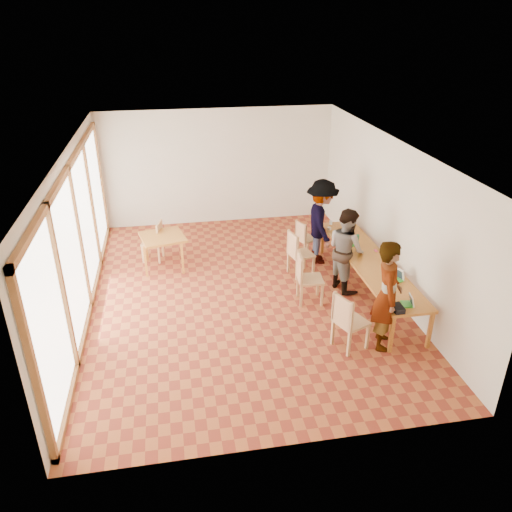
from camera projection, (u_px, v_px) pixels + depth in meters
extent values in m
plane|color=#A04E26|center=(241.00, 294.00, 10.10)|extent=(8.00, 8.00, 0.00)
cube|color=beige|center=(218.00, 167.00, 12.98)|extent=(6.00, 0.10, 3.00)
cube|color=beige|center=(290.00, 353.00, 5.90)|extent=(6.00, 0.10, 3.00)
cube|color=beige|center=(389.00, 215.00, 9.91)|extent=(0.10, 8.00, 3.00)
cube|color=white|center=(78.00, 236.00, 8.97)|extent=(0.10, 8.00, 3.00)
cube|color=white|center=(239.00, 145.00, 8.77)|extent=(6.00, 8.00, 0.04)
cube|color=#BD712A|center=(369.00, 261.00, 9.82)|extent=(0.80, 4.00, 0.05)
cube|color=#BD712A|center=(392.00, 334.00, 8.22)|extent=(0.06, 0.06, 0.70)
cube|color=#BD712A|center=(323.00, 240.00, 11.65)|extent=(0.06, 0.06, 0.70)
cube|color=#BD712A|center=(430.00, 330.00, 8.33)|extent=(0.06, 0.06, 0.70)
cube|color=#BD712A|center=(350.00, 237.00, 11.76)|extent=(0.06, 0.06, 0.70)
cube|color=#BD712A|center=(163.00, 237.00, 10.86)|extent=(0.90, 0.90, 0.05)
cube|color=#BD712A|center=(146.00, 262.00, 10.61)|extent=(0.05, 0.05, 0.70)
cube|color=#BD712A|center=(146.00, 246.00, 11.30)|extent=(0.05, 0.05, 0.70)
cube|color=#BD712A|center=(183.00, 259.00, 10.74)|extent=(0.05, 0.05, 0.70)
cube|color=#BD712A|center=(181.00, 244.00, 11.43)|extent=(0.05, 0.05, 0.70)
cube|color=tan|center=(351.00, 322.00, 8.30)|extent=(0.62, 0.62, 0.05)
cube|color=tan|center=(342.00, 312.00, 8.08)|extent=(0.22, 0.46, 0.50)
cube|color=tan|center=(310.00, 279.00, 9.64)|extent=(0.51, 0.51, 0.05)
cube|color=tan|center=(300.00, 267.00, 9.50)|extent=(0.09, 0.48, 0.50)
cube|color=tan|center=(301.00, 254.00, 10.65)|extent=(0.56, 0.56, 0.04)
cube|color=tan|center=(293.00, 245.00, 10.45)|extent=(0.15, 0.46, 0.49)
cube|color=tan|center=(307.00, 239.00, 11.55)|extent=(0.51, 0.51, 0.04)
cube|color=tan|center=(301.00, 231.00, 11.36)|extent=(0.18, 0.38, 0.42)
cube|color=tan|center=(152.00, 242.00, 11.30)|extent=(0.52, 0.52, 0.04)
cube|color=tan|center=(160.00, 232.00, 11.18)|extent=(0.15, 0.43, 0.45)
imported|color=gray|center=(387.00, 295.00, 8.15)|extent=(0.66, 0.81, 1.93)
imported|color=gray|center=(346.00, 249.00, 9.97)|extent=(0.85, 0.98, 1.72)
imported|color=gray|center=(321.00, 222.00, 11.02)|extent=(0.83, 1.30, 1.92)
cube|color=green|center=(406.00, 304.00, 8.29)|extent=(0.19, 0.24, 0.02)
cube|color=white|center=(412.00, 300.00, 8.25)|extent=(0.10, 0.21, 0.18)
cube|color=green|center=(394.00, 279.00, 9.05)|extent=(0.27, 0.31, 0.03)
cube|color=white|center=(399.00, 273.00, 9.05)|extent=(0.15, 0.26, 0.22)
cube|color=green|center=(351.00, 244.00, 10.44)|extent=(0.22, 0.26, 0.02)
cube|color=white|center=(355.00, 240.00, 10.44)|extent=(0.12, 0.22, 0.19)
imported|color=#FFA810|center=(355.00, 242.00, 10.45)|extent=(0.14, 0.14, 0.10)
cylinder|color=#1D663B|center=(357.00, 241.00, 10.27)|extent=(0.07, 0.07, 0.28)
cylinder|color=silver|center=(331.00, 223.00, 11.41)|extent=(0.07, 0.07, 0.09)
cylinder|color=white|center=(329.00, 228.00, 11.15)|extent=(0.08, 0.08, 0.06)
cube|color=#F64478|center=(376.00, 251.00, 10.16)|extent=(0.05, 0.10, 0.01)
cube|color=black|center=(398.00, 308.00, 8.11)|extent=(0.16, 0.26, 0.09)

